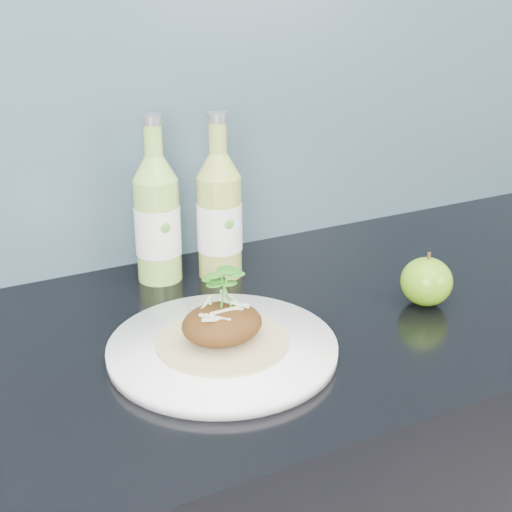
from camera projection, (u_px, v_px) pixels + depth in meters
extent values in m
cube|color=#719BB1|center=(184.00, 45.00, 1.12)|extent=(4.00, 0.02, 0.70)
cylinder|color=white|center=(223.00, 348.00, 0.92)|extent=(0.36, 0.36, 0.02)
cylinder|color=tan|center=(222.00, 342.00, 0.91)|extent=(0.17, 0.17, 0.00)
ellipsoid|color=#55320F|center=(222.00, 324.00, 0.90)|extent=(0.11, 0.09, 0.05)
ellipsoid|color=#3C860E|center=(426.00, 282.00, 1.04)|extent=(0.09, 0.09, 0.07)
cylinder|color=#472D14|center=(429.00, 257.00, 1.03)|extent=(0.01, 0.00, 0.01)
cylinder|color=#92C050|center=(158.00, 230.00, 1.11)|extent=(0.08, 0.08, 0.16)
cone|color=#92C050|center=(154.00, 168.00, 1.08)|extent=(0.07, 0.07, 0.04)
cylinder|color=#92C050|center=(153.00, 140.00, 1.06)|extent=(0.03, 0.03, 0.05)
cylinder|color=silver|center=(152.00, 119.00, 1.05)|extent=(0.03, 0.03, 0.01)
cylinder|color=white|center=(158.00, 230.00, 1.11)|extent=(0.08, 0.08, 0.08)
ellipsoid|color=#59A533|center=(166.00, 228.00, 1.08)|extent=(0.02, 0.00, 0.02)
cylinder|color=#9BAE48|center=(220.00, 227.00, 1.13)|extent=(0.07, 0.07, 0.16)
cone|color=#9BAE48|center=(218.00, 165.00, 1.09)|extent=(0.07, 0.07, 0.04)
cylinder|color=#9BAE48|center=(218.00, 138.00, 1.07)|extent=(0.03, 0.03, 0.05)
cylinder|color=silver|center=(217.00, 117.00, 1.06)|extent=(0.03, 0.03, 0.01)
cylinder|color=white|center=(220.00, 226.00, 1.13)|extent=(0.07, 0.07, 0.08)
ellipsoid|color=#59A533|center=(229.00, 224.00, 1.09)|extent=(0.02, 0.00, 0.02)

